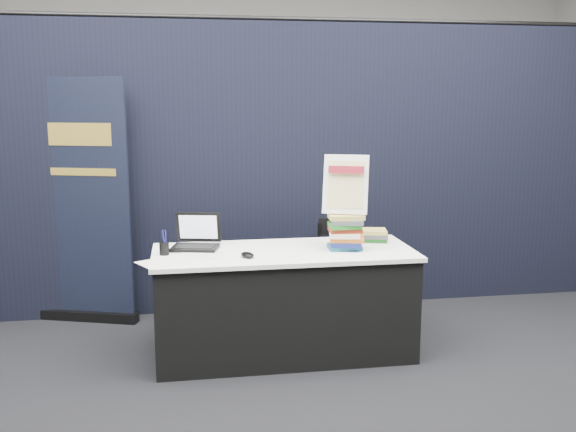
{
  "coord_description": "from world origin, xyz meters",
  "views": [
    {
      "loc": [
        -0.68,
        -3.72,
        1.78
      ],
      "look_at": [
        0.03,
        0.55,
        0.99
      ],
      "focal_mm": 40.0,
      "sensor_mm": 36.0,
      "label": 1
    }
  ],
  "objects_px": {
    "display_table": "(284,302)",
    "stacking_chair": "(344,265)",
    "book_stack_tall": "(346,232)",
    "book_stack_short": "(372,235)",
    "pullup_banner": "(83,216)",
    "laptop": "(195,240)",
    "info_sign": "(346,185)"
  },
  "relations": [
    {
      "from": "laptop",
      "to": "info_sign",
      "type": "bearing_deg",
      "value": 3.38
    },
    {
      "from": "display_table",
      "to": "pullup_banner",
      "type": "bearing_deg",
      "value": 147.12
    },
    {
      "from": "laptop",
      "to": "book_stack_short",
      "type": "height_order",
      "value": "laptop"
    },
    {
      "from": "book_stack_tall",
      "to": "book_stack_short",
      "type": "height_order",
      "value": "book_stack_tall"
    },
    {
      "from": "info_sign",
      "to": "pullup_banner",
      "type": "bearing_deg",
      "value": 174.06
    },
    {
      "from": "book_stack_short",
      "to": "info_sign",
      "type": "bearing_deg",
      "value": -143.25
    },
    {
      "from": "book_stack_tall",
      "to": "display_table",
      "type": "bearing_deg",
      "value": 175.04
    },
    {
      "from": "display_table",
      "to": "laptop",
      "type": "xyz_separation_m",
      "value": [
        -0.61,
        0.17,
        0.43
      ]
    },
    {
      "from": "pullup_banner",
      "to": "stacking_chair",
      "type": "xyz_separation_m",
      "value": [
        2.05,
        -0.33,
        -0.41
      ]
    },
    {
      "from": "book_stack_tall",
      "to": "pullup_banner",
      "type": "relative_size",
      "value": 0.13
    },
    {
      "from": "laptop",
      "to": "book_stack_short",
      "type": "distance_m",
      "value": 1.3
    },
    {
      "from": "book_stack_tall",
      "to": "stacking_chair",
      "type": "height_order",
      "value": "book_stack_tall"
    },
    {
      "from": "pullup_banner",
      "to": "info_sign",
      "type": "bearing_deg",
      "value": -8.18
    },
    {
      "from": "book_stack_tall",
      "to": "info_sign",
      "type": "distance_m",
      "value": 0.33
    },
    {
      "from": "display_table",
      "to": "book_stack_short",
      "type": "height_order",
      "value": "book_stack_short"
    },
    {
      "from": "laptop",
      "to": "info_sign",
      "type": "relative_size",
      "value": 0.85
    },
    {
      "from": "book_stack_short",
      "to": "pullup_banner",
      "type": "xyz_separation_m",
      "value": [
        -2.16,
        0.76,
        0.07
      ]
    },
    {
      "from": "laptop",
      "to": "pullup_banner",
      "type": "bearing_deg",
      "value": 151.2
    },
    {
      "from": "display_table",
      "to": "stacking_chair",
      "type": "xyz_separation_m",
      "value": [
        0.59,
        0.62,
        0.08
      ]
    },
    {
      "from": "display_table",
      "to": "laptop",
      "type": "distance_m",
      "value": 0.76
    },
    {
      "from": "display_table",
      "to": "pullup_banner",
      "type": "height_order",
      "value": "pullup_banner"
    },
    {
      "from": "pullup_banner",
      "to": "book_stack_short",
      "type": "bearing_deg",
      "value": -0.89
    },
    {
      "from": "book_stack_tall",
      "to": "stacking_chair",
      "type": "xyz_separation_m",
      "value": [
        0.16,
        0.66,
        -0.42
      ]
    },
    {
      "from": "laptop",
      "to": "stacking_chair",
      "type": "xyz_separation_m",
      "value": [
        1.2,
        0.45,
        -0.35
      ]
    },
    {
      "from": "book_stack_short",
      "to": "stacking_chair",
      "type": "relative_size",
      "value": 0.29
    },
    {
      "from": "info_sign",
      "to": "book_stack_tall",
      "type": "bearing_deg",
      "value": -69.23
    },
    {
      "from": "book_stack_short",
      "to": "laptop",
      "type": "bearing_deg",
      "value": -179.38
    },
    {
      "from": "laptop",
      "to": "book_stack_tall",
      "type": "relative_size",
      "value": 1.46
    },
    {
      "from": "info_sign",
      "to": "pullup_banner",
      "type": "xyz_separation_m",
      "value": [
        -1.9,
        0.95,
        -0.33
      ]
    },
    {
      "from": "display_table",
      "to": "book_stack_short",
      "type": "bearing_deg",
      "value": 15.17
    },
    {
      "from": "info_sign",
      "to": "stacking_chair",
      "type": "distance_m",
      "value": 0.98
    },
    {
      "from": "display_table",
      "to": "stacking_chair",
      "type": "bearing_deg",
      "value": 46.51
    }
  ]
}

